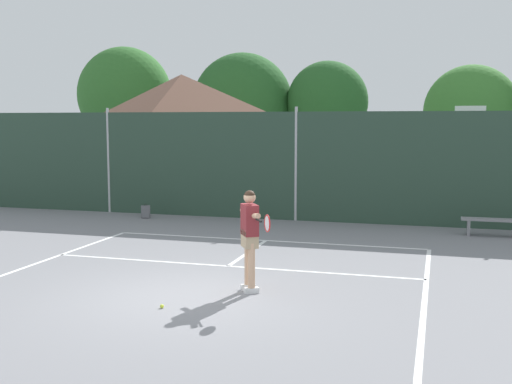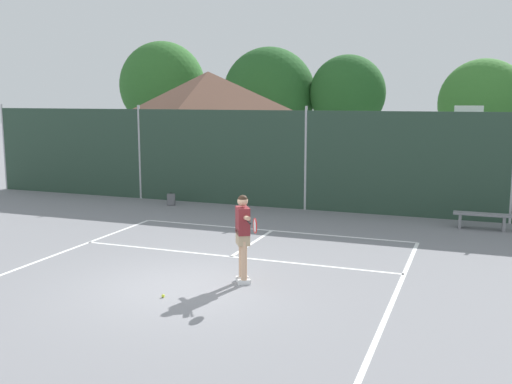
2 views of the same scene
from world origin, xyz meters
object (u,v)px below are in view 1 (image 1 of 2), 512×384
(basketball_hoop, at_px, (469,147))
(tennis_ball, at_px, (162,306))
(tennis_player, at_px, (250,231))
(backpack_grey, at_px, (146,212))
(courtside_bench, at_px, (492,223))

(basketball_hoop, relative_size, tennis_ball, 53.79)
(tennis_player, height_order, backpack_grey, tennis_player)
(tennis_player, relative_size, tennis_ball, 28.10)
(tennis_ball, xyz_separation_m, backpack_grey, (-4.64, 8.81, 0.16))
(basketball_hoop, xyz_separation_m, tennis_player, (-4.09, -9.58, -1.20))
(tennis_ball, distance_m, backpack_grey, 9.96)
(backpack_grey, bearing_deg, courtside_bench, -1.69)
(basketball_hoop, bearing_deg, tennis_player, -113.11)
(tennis_ball, height_order, backpack_grey, backpack_grey)
(tennis_player, distance_m, courtside_bench, 8.53)
(basketball_hoop, bearing_deg, courtside_bench, -77.09)
(basketball_hoop, bearing_deg, tennis_ball, -115.34)
(basketball_hoop, height_order, courtside_bench, basketball_hoop)
(basketball_hoop, relative_size, courtside_bench, 2.22)
(tennis_ball, bearing_deg, tennis_player, 51.48)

